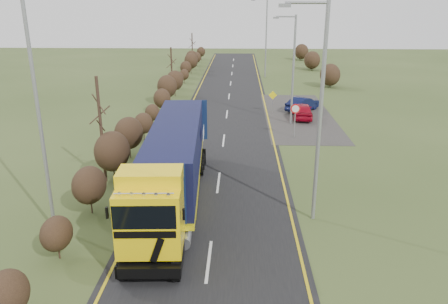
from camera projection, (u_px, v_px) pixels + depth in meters
name	position (u px, v px, depth m)	size (l,w,h in m)	color
ground	(214.00, 215.00, 21.15)	(160.00, 160.00, 0.00)	#35461E
road	(223.00, 149.00, 30.60)	(8.00, 120.00, 0.02)	black
layby	(298.00, 115.00, 39.82)	(6.00, 18.00, 0.02)	#2E2C29
lane_markings	(222.00, 150.00, 30.30)	(7.52, 116.00, 0.01)	gold
hedgerow	(129.00, 135.00, 28.29)	(2.24, 102.04, 6.05)	black
lorry	(173.00, 162.00, 21.67)	(2.99, 14.39, 3.98)	black
car_red_hatchback	(302.00, 111.00, 38.48)	(1.63, 4.06, 1.38)	#9F071B
car_blue_sedan	(303.00, 104.00, 41.11)	(1.40, 4.03, 1.33)	black
streetlight_near	(318.00, 106.00, 19.05)	(2.10, 0.20, 9.92)	gray
streetlight_mid	(292.00, 66.00, 35.47)	(1.88, 0.18, 8.85)	gray
streetlight_far	(265.00, 34.00, 57.96)	(2.18, 0.21, 10.29)	gray
left_pole	(40.00, 121.00, 18.22)	(0.16, 0.16, 10.15)	gray
speed_sign	(295.00, 114.00, 32.61)	(0.72, 0.10, 2.62)	gray
warning_board	(273.00, 99.00, 40.27)	(0.78, 0.11, 2.05)	gray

